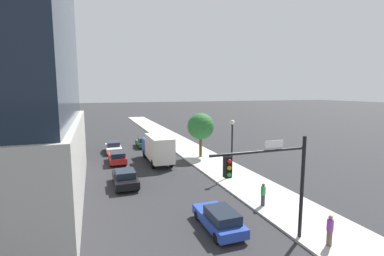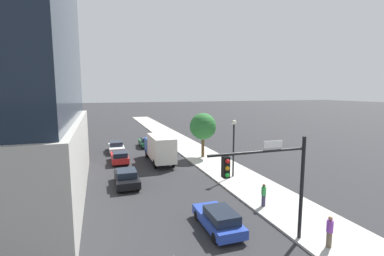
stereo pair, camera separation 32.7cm
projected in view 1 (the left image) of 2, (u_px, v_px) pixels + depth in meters
name	position (u px, v px, depth m)	size (l,w,h in m)	color
sidewalk	(214.00, 164.00, 31.21)	(4.84, 120.00, 0.15)	#B2AFA8
construction_building	(0.00, 62.00, 45.48)	(22.05, 15.50, 30.53)	gray
traffic_light_pole	(272.00, 173.00, 14.34)	(5.69, 0.48, 5.77)	black
street_lamp	(232.00, 139.00, 26.14)	(0.44, 0.44, 5.47)	black
street_tree	(201.00, 127.00, 33.98)	(3.29, 3.29, 5.49)	brown
car_black	(125.00, 178.00, 24.24)	(1.95, 4.48, 1.44)	black
car_blue	(219.00, 219.00, 16.54)	(1.79, 4.33, 1.38)	#233D9E
car_red	(117.00, 157.00, 31.86)	(1.84, 4.38, 1.44)	red
car_green	(143.00, 142.00, 41.11)	(1.74, 4.33, 1.47)	#1E6638
car_white	(113.00, 147.00, 37.68)	(1.94, 4.78, 1.44)	silver
box_truck	(158.00, 148.00, 31.86)	(2.31, 7.65, 3.30)	#1E4799
pedestrian_green_shirt	(263.00, 194.00, 19.68)	(0.34, 0.34, 1.64)	#38334C
pedestrian_purple_shirt	(330.00, 230.00, 14.56)	(0.34, 0.34, 1.69)	brown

